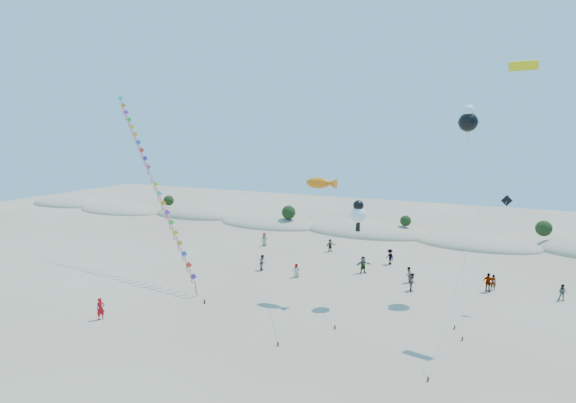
% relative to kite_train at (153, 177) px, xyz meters
% --- Properties ---
extents(ground, '(160.00, 160.00, 0.00)m').
position_rel_kite_train_xyz_m(ground, '(15.47, -16.05, -10.41)').
color(ground, gray).
rests_on(ground, ground).
extents(dune_ridge, '(145.30, 11.49, 5.57)m').
position_rel_kite_train_xyz_m(dune_ridge, '(16.53, 29.08, -10.30)').
color(dune_ridge, gray).
rests_on(dune_ridge, ground).
extents(kite_train, '(20.49, 11.82, 19.94)m').
position_rel_kite_train_xyz_m(kite_train, '(0.00, 0.00, 0.00)').
color(kite_train, '#3F2D1E').
rests_on(kite_train, ground).
extents(fish_kite, '(2.89, 11.79, 11.22)m').
position_rel_kite_train_xyz_m(fish_kite, '(19.47, 0.10, 0.27)').
color(fish_kite, '#3F2D1E').
rests_on(fish_kite, ground).
extents(cartoon_kite_low, '(1.40, 7.37, 9.37)m').
position_rel_kite_train_xyz_m(cartoon_kite_low, '(23.04, 0.05, -2.20)').
color(cartoon_kite_low, '#3F2D1E').
rests_on(cartoon_kite_low, ground).
extents(cartoon_kite_high, '(2.44, 12.33, 17.81)m').
position_rel_kite_train_xyz_m(cartoon_kite_high, '(31.23, 6.91, 5.98)').
color(cartoon_kite_high, '#3F2D1E').
rests_on(cartoon_kite_high, ground).
extents(parafoil_kite, '(5.28, 12.09, 20.61)m').
position_rel_kite_train_xyz_m(parafoil_kite, '(35.33, -0.27, 9.27)').
color(parafoil_kite, '#3F2D1E').
rests_on(parafoil_kite, ground).
extents(dark_kite, '(3.58, 7.28, 9.97)m').
position_rel_kite_train_xyz_m(dark_kite, '(34.09, 2.58, -3.49)').
color(dark_kite, '#3F2D1E').
rests_on(dark_kite, ground).
extents(flyer_foreground, '(0.65, 0.78, 1.83)m').
position_rel_kite_train_xyz_m(flyer_foreground, '(5.13, -12.91, -9.50)').
color(flyer_foreground, '#AF0E15').
rests_on(flyer_foreground, ground).
extents(beachgoers, '(35.45, 12.72, 1.87)m').
position_rel_kite_train_xyz_m(beachgoers, '(21.87, 9.62, -9.55)').
color(beachgoers, slate).
rests_on(beachgoers, ground).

